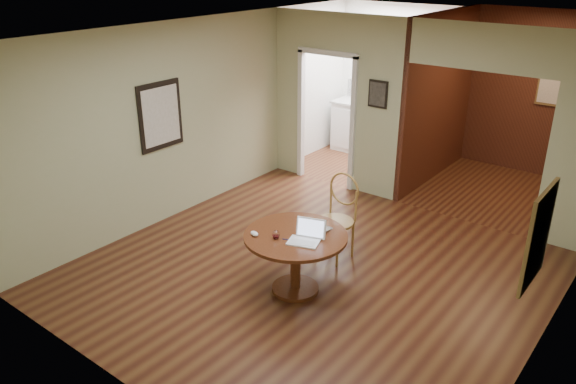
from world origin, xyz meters
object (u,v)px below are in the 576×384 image
Objects in this scene: chair at (338,212)px; closed_laptop at (314,227)px; dining_table at (296,249)px; open_laptop at (307,235)px.

chair is 3.04× the size of closed_laptop.
chair is at bearing 93.74° from dining_table.
open_laptop is at bearing -59.02° from closed_laptop.
closed_laptop reaches higher than dining_table.
open_laptop is at bearing -74.06° from chair.
open_laptop is at bearing -11.33° from dining_table.
open_laptop reaches higher than dining_table.
dining_table is 0.32m from closed_laptop.
chair reaches higher than dining_table.
chair reaches higher than open_laptop.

